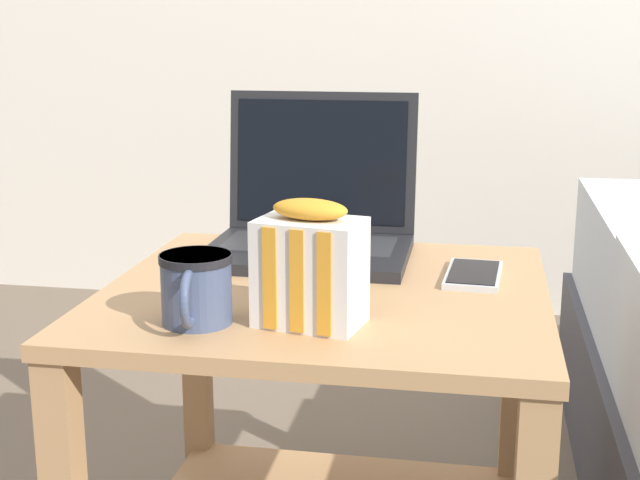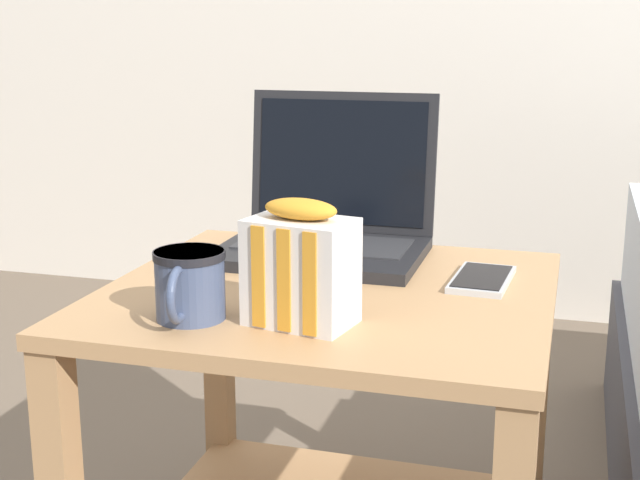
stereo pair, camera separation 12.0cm
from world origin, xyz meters
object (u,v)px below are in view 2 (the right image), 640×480
(laptop, at_px, (328,222))
(mug_front_left, at_px, (189,282))
(snack_bag, at_px, (301,267))
(cell_phone, at_px, (482,279))

(laptop, relative_size, mug_front_left, 2.48)
(snack_bag, bearing_deg, cell_phone, 51.08)
(mug_front_left, height_order, cell_phone, mug_front_left)
(laptop, xyz_separation_m, mug_front_left, (-0.07, -0.38, -0.00))
(laptop, distance_m, snack_bag, 0.36)
(laptop, distance_m, cell_phone, 0.29)
(laptop, xyz_separation_m, cell_phone, (0.26, -0.11, -0.05))
(laptop, height_order, mug_front_left, laptop)
(mug_front_left, xyz_separation_m, snack_bag, (0.14, 0.02, 0.02))
(laptop, xyz_separation_m, snack_bag, (0.06, -0.35, 0.02))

